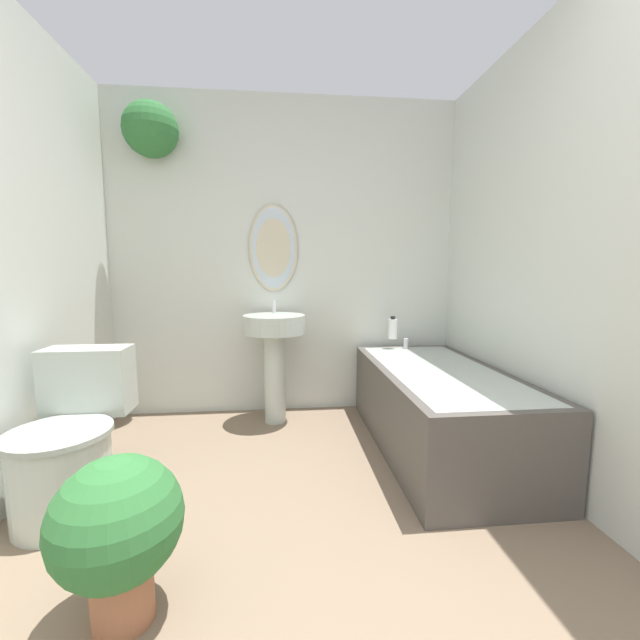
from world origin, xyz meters
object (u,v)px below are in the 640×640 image
Objects in this scene: toilet at (70,446)px; potted_plant at (118,527)px; pedestal_sink at (274,345)px; shampoo_bottle at (393,328)px; bathtub at (439,407)px.

potted_plant is (0.46, -0.65, 0.02)m from toilet.
pedestal_sink is 1.71m from potted_plant.
toilet is 2.17m from shampoo_bottle.
shampoo_bottle is 2.24m from potted_plant.
potted_plant is at bearing -105.97° from pedestal_sink.
bathtub is (1.94, 0.42, -0.04)m from toilet.
toilet reaches higher than bathtub.
toilet is 1.34× the size of potted_plant.
toilet is at bearing -167.66° from bathtub.
shampoo_bottle is 0.32× the size of potted_plant.
shampoo_bottle reaches higher than bathtub.
shampoo_bottle is (0.91, 0.12, 0.09)m from pedestal_sink.
shampoo_bottle is at bearing 7.50° from pedestal_sink.
pedestal_sink is 0.59× the size of bathtub.
pedestal_sink is 0.92m from shampoo_bottle.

